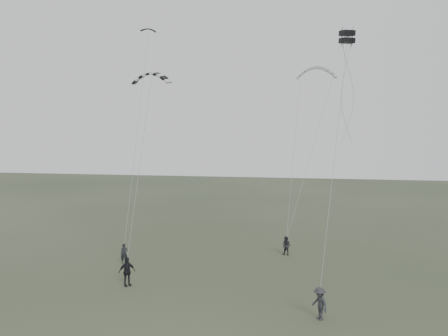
% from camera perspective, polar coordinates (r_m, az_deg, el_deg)
% --- Properties ---
extents(ground, '(140.00, 140.00, 0.00)m').
position_cam_1_polar(ground, '(27.63, -4.38, -15.77)').
color(ground, '#2E3A27').
rests_on(ground, ground).
extents(flyer_left, '(0.63, 0.54, 1.47)m').
position_cam_1_polar(flyer_left, '(33.62, -12.91, -10.84)').
color(flyer_left, black).
rests_on(flyer_left, ground).
extents(flyer_right, '(0.90, 0.83, 1.50)m').
position_cam_1_polar(flyer_right, '(35.20, 8.14, -10.04)').
color(flyer_right, black).
rests_on(flyer_right, ground).
extents(flyer_center, '(1.08, 1.06, 1.82)m').
position_cam_1_polar(flyer_center, '(28.85, -12.58, -13.06)').
color(flyer_center, black).
rests_on(flyer_center, ground).
extents(flyer_far, '(1.15, 1.26, 1.69)m').
position_cam_1_polar(flyer_far, '(24.02, 12.38, -16.89)').
color(flyer_far, '#292A2F').
rests_on(flyer_far, ground).
extents(kite_dark_small, '(1.44, 1.18, 0.56)m').
position_cam_1_polar(kite_dark_small, '(41.78, -9.86, 17.45)').
color(kite_dark_small, black).
rests_on(kite_dark_small, flyer_left).
extents(kite_pale_large, '(3.56, 1.43, 1.60)m').
position_cam_1_polar(kite_pale_large, '(39.41, 11.97, 12.66)').
color(kite_pale_large, '#9C9EA0').
rests_on(kite_pale_large, flyer_right).
extents(kite_striped, '(2.77, 1.14, 1.22)m').
position_cam_1_polar(kite_striped, '(30.58, -9.50, 12.07)').
color(kite_striped, black).
rests_on(kite_striped, flyer_center).
extents(kite_box, '(1.01, 1.04, 0.83)m').
position_cam_1_polar(kite_box, '(28.50, 15.77, 16.15)').
color(kite_box, black).
rests_on(kite_box, flyer_far).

